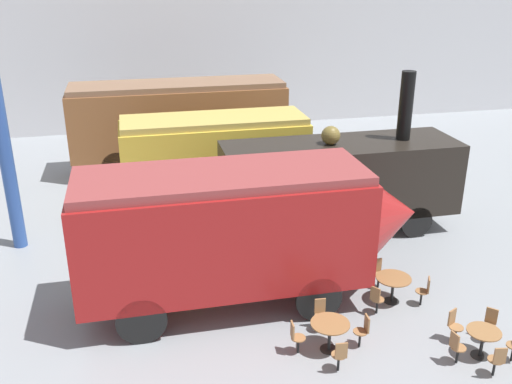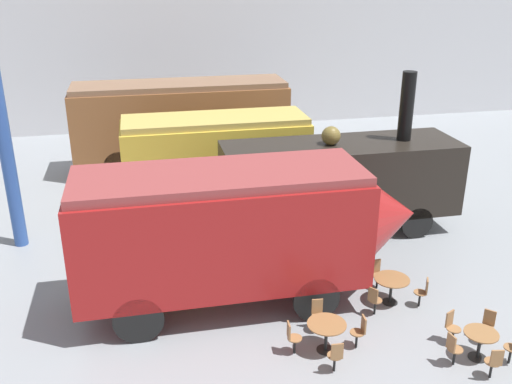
# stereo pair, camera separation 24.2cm
# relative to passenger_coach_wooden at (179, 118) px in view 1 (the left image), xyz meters

# --- Properties ---
(ground_plane) EXTENTS (80.00, 80.00, 0.00)m
(ground_plane) POSITION_rel_passenger_coach_wooden_xyz_m (1.92, -8.62, -2.41)
(ground_plane) COLOR gray
(backdrop_wall) EXTENTS (44.00, 0.15, 9.00)m
(backdrop_wall) POSITION_rel_passenger_coach_wooden_xyz_m (1.92, 7.07, 2.09)
(backdrop_wall) COLOR silver
(backdrop_wall) RESTS_ON ground_plane
(passenger_coach_wooden) EXTENTS (9.54, 2.58, 4.00)m
(passenger_coach_wooden) POSITION_rel_passenger_coach_wooden_xyz_m (0.00, 0.00, 0.00)
(passenger_coach_wooden) COLOR brown
(passenger_coach_wooden) RESTS_ON ground_plane
(passenger_coach_vintage) EXTENTS (7.14, 2.49, 3.44)m
(passenger_coach_vintage) POSITION_rel_passenger_coach_wooden_xyz_m (0.96, -4.25, -0.38)
(passenger_coach_vintage) COLOR gold
(passenger_coach_vintage) RESTS_ON ground_plane
(steam_locomotive) EXTENTS (8.11, 2.53, 5.55)m
(steam_locomotive) POSITION_rel_passenger_coach_wooden_xyz_m (4.81, -7.84, -0.42)
(steam_locomotive) COLOR black
(steam_locomotive) RESTS_ON ground_plane
(streamlined_locomotive) EXTENTS (9.39, 2.78, 3.91)m
(streamlined_locomotive) POSITION_rel_passenger_coach_wooden_xyz_m (0.76, -11.71, -0.08)
(streamlined_locomotive) COLOR maroon
(streamlined_locomotive) RESTS_ON ground_plane
(cafe_table_near) EXTENTS (0.98, 0.98, 0.77)m
(cafe_table_near) POSITION_rel_passenger_coach_wooden_xyz_m (4.64, -12.66, -1.78)
(cafe_table_near) COLOR black
(cafe_table_near) RESTS_ON ground_plane
(cafe_table_mid) EXTENTS (0.96, 0.96, 0.77)m
(cafe_table_mid) POSITION_rel_passenger_coach_wooden_xyz_m (2.19, -14.32, -1.78)
(cafe_table_mid) COLOR black
(cafe_table_mid) RESTS_ON ground_plane
(cafe_table_far) EXTENTS (0.81, 0.81, 0.72)m
(cafe_table_far) POSITION_rel_passenger_coach_wooden_xyz_m (5.69, -15.36, -1.85)
(cafe_table_far) COLOR black
(cafe_table_far) RESTS_ON ground_plane
(cafe_chair_0) EXTENTS (0.40, 0.38, 0.87)m
(cafe_chair_0) POSITION_rel_passenger_coach_wooden_xyz_m (5.42, -13.03, -1.90)
(cafe_chair_0) COLOR black
(cafe_chair_0) RESTS_ON ground_plane
(cafe_chair_1) EXTENTS (0.36, 0.36, 0.87)m
(cafe_chair_1) POSITION_rel_passenger_coach_wooden_xyz_m (4.57, -11.80, -1.90)
(cafe_chair_1) COLOR black
(cafe_chair_1) RESTS_ON ground_plane
(cafe_chair_2) EXTENTS (0.40, 0.40, 0.87)m
(cafe_chair_2) POSITION_rel_passenger_coach_wooden_xyz_m (3.93, -13.15, -1.90)
(cafe_chair_2) COLOR black
(cafe_chair_2) RESTS_ON ground_plane
(cafe_chair_3) EXTENTS (0.36, 0.36, 0.87)m
(cafe_chair_3) POSITION_rel_passenger_coach_wooden_xyz_m (2.25, -13.47, -1.90)
(cafe_chair_3) COLOR black
(cafe_chair_3) RESTS_ON ground_plane
(cafe_chair_4) EXTENTS (0.36, 0.36, 0.87)m
(cafe_chair_4) POSITION_rel_passenger_coach_wooden_xyz_m (1.34, -14.27, -1.90)
(cafe_chair_4) COLOR black
(cafe_chair_4) RESTS_ON ground_plane
(cafe_chair_5) EXTENTS (0.36, 0.36, 0.87)m
(cafe_chair_5) POSITION_rel_passenger_coach_wooden_xyz_m (2.14, -15.17, -1.90)
(cafe_chair_5) COLOR black
(cafe_chair_5) RESTS_ON ground_plane
(cafe_chair_6) EXTENTS (0.36, 0.36, 0.87)m
(cafe_chair_6) POSITION_rel_passenger_coach_wooden_xyz_m (3.04, -14.38, -1.90)
(cafe_chair_6) COLOR black
(cafe_chair_6) RESTS_ON ground_plane
(cafe_chair_7) EXTENTS (0.37, 0.36, 0.87)m
(cafe_chair_7) POSITION_rel_passenger_coach_wooden_xyz_m (4.92, -15.48, -1.90)
(cafe_chair_7) COLOR black
(cafe_chair_7) RESTS_ON ground_plane
(cafe_chair_8) EXTENTS (0.36, 0.37, 0.87)m
(cafe_chair_8) POSITION_rel_passenger_coach_wooden_xyz_m (5.56, -16.13, -1.90)
(cafe_chair_8) COLOR black
(cafe_chair_8) RESTS_ON ground_plane
(cafe_chair_10) EXTENTS (0.40, 0.40, 0.87)m
(cafe_chair_10) POSITION_rel_passenger_coach_wooden_xyz_m (6.24, -14.81, -1.90)
(cafe_chair_10) COLOR black
(cafe_chair_10) RESTS_ON ground_plane
(cafe_chair_11) EXTENTS (0.39, 0.40, 0.87)m
(cafe_chair_11) POSITION_rel_passenger_coach_wooden_xyz_m (5.34, -14.66, -1.90)
(cafe_chair_11) COLOR black
(cafe_chair_11) RESTS_ON ground_plane
(visitor_person) EXTENTS (0.34, 0.34, 1.74)m
(visitor_person) POSITION_rel_passenger_coach_wooden_xyz_m (2.80, -9.65, -1.46)
(visitor_person) COLOR #262633
(visitor_person) RESTS_ON ground_plane
(support_pillar) EXTENTS (0.44, 0.44, 8.00)m
(support_pillar) POSITION_rel_passenger_coach_wooden_xyz_m (-6.08, -6.73, 1.59)
(support_pillar) COLOR #2D519E
(support_pillar) RESTS_ON ground_plane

